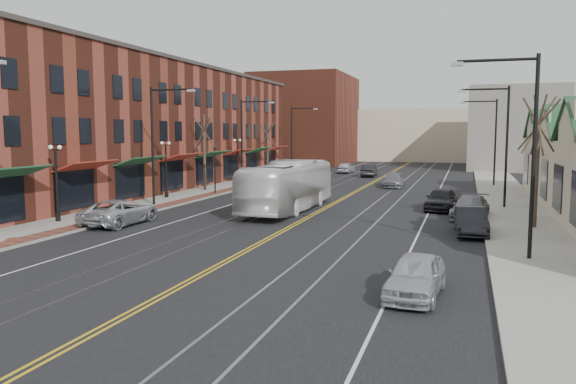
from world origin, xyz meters
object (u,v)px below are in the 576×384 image
Objects in this scene: parked_car_a at (415,276)px; parked_car_c at (470,208)px; transit_bus at (288,186)px; parked_car_d at (441,199)px; parked_suv at (120,212)px; parked_car_b at (471,221)px.

parked_car_c reaches higher than parked_car_a.
transit_bus reaches higher than parked_car_d.
parked_suv reaches higher than parked_car_b.
parked_car_a is at bearing -88.23° from parked_car_c.
parked_car_d reaches higher than parked_car_b.
parked_car_a is at bearing 120.79° from transit_bus.
transit_bus is 10.86m from parked_suv.
parked_car_a is 0.94× the size of parked_car_b.
parked_suv is at bearing 156.55° from parked_car_a.
parked_car_d is (-1.80, 3.19, 0.07)m from parked_car_c.
parked_car_a is (16.89, -8.98, -0.04)m from parked_suv.
transit_bus reaches higher than parked_car_a.
transit_bus reaches higher than parked_car_b.
transit_bus is 12.52m from parked_car_b.
transit_bus is at bearing 124.03° from parked_car_a.
parked_car_d is at bearing 97.69° from parked_car_b.
parked_car_d is (9.50, 3.29, -0.88)m from transit_bus.
parked_car_c is (0.00, 5.42, -0.01)m from parked_car_b.
transit_bus is 2.79× the size of parked_car_b.
parked_suv is 19.13m from parked_car_a.
parked_car_a is (9.59, -16.97, -0.96)m from transit_bus.
parked_car_d reaches higher than parked_car_a.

